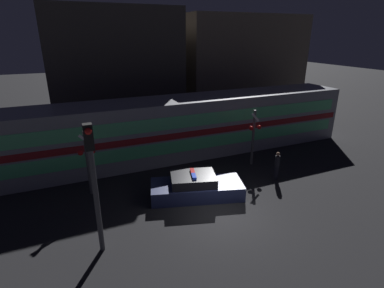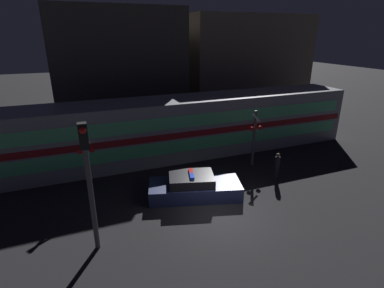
# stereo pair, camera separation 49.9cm
# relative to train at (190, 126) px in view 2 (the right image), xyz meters

# --- Properties ---
(ground_plane) EXTENTS (120.00, 120.00, 0.00)m
(ground_plane) POSITION_rel_train_xyz_m (-1.51, -7.56, -1.91)
(ground_plane) COLOR black
(train) EXTENTS (22.98, 3.19, 3.82)m
(train) POSITION_rel_train_xyz_m (0.00, 0.00, 0.00)
(train) COLOR gray
(train) RESTS_ON ground_plane
(police_car) EXTENTS (4.85, 3.00, 1.31)m
(police_car) POSITION_rel_train_xyz_m (-1.91, -5.50, -1.42)
(police_car) COLOR navy
(police_car) RESTS_ON ground_plane
(pedestrian) EXTENTS (0.27, 0.27, 1.61)m
(pedestrian) POSITION_rel_train_xyz_m (2.98, -5.54, -1.08)
(pedestrian) COLOR black
(pedestrian) RESTS_ON ground_plane
(crossing_signal_near) EXTENTS (0.82, 0.36, 3.46)m
(crossing_signal_near) POSITION_rel_train_xyz_m (2.88, -3.32, 0.04)
(crossing_signal_near) COLOR #4C4C51
(crossing_signal_near) RESTS_ON ground_plane
(crossing_signal_far) EXTENTS (0.82, 0.36, 3.36)m
(crossing_signal_far) POSITION_rel_train_xyz_m (-6.70, -3.20, -0.01)
(crossing_signal_far) COLOR #4C4C51
(crossing_signal_far) RESTS_ON ground_plane
(traffic_light_corner) EXTENTS (0.30, 0.46, 4.96)m
(traffic_light_corner) POSITION_rel_train_xyz_m (-6.78, -7.72, 1.10)
(traffic_light_corner) COLOR #4C4C51
(traffic_light_corner) RESTS_ON ground_plane
(building_left) EXTENTS (10.03, 6.41, 9.62)m
(building_left) POSITION_rel_train_xyz_m (-3.22, 7.92, 2.90)
(building_left) COLOR #47423D
(building_left) RESTS_ON ground_plane
(building_center) EXTENTS (11.68, 6.86, 9.32)m
(building_center) POSITION_rel_train_xyz_m (8.76, 8.68, 2.75)
(building_center) COLOR #726656
(building_center) RESTS_ON ground_plane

